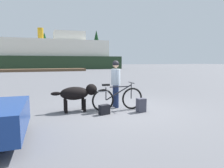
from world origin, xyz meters
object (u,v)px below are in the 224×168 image
person_cyclist (116,80)px  handbag_pannier (104,110)px  ferry_boat (58,55)px  backpack (141,105)px  bicycle (118,99)px  dog (78,93)px

person_cyclist → handbag_pannier: (-0.65, -0.79, -0.83)m
person_cyclist → ferry_boat: ferry_boat is taller
ferry_boat → person_cyclist: bearing=-89.9°
person_cyclist → ferry_boat: size_ratio=0.07×
person_cyclist → handbag_pannier: person_cyclist is taller
person_cyclist → backpack: bearing=-57.6°
bicycle → backpack: (0.65, -0.42, -0.18)m
handbag_pannier → dog: bearing=137.1°
person_cyclist → dog: size_ratio=1.11×
handbag_pannier → ferry_boat: (0.60, 36.33, 2.66)m
bicycle → ferry_boat: (0.04, 35.99, 2.41)m
backpack → handbag_pannier: 1.21m
person_cyclist → backpack: 1.29m
dog → person_cyclist: bearing=5.4°
dog → handbag_pannier: bearing=-42.9°
bicycle → dog: bearing=165.6°
backpack → handbag_pannier: bearing=175.8°
person_cyclist → handbag_pannier: size_ratio=5.15×
backpack → handbag_pannier: size_ratio=1.37×
bicycle → dog: 1.32m
dog → handbag_pannier: size_ratio=4.62×
dog → backpack: dog is taller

